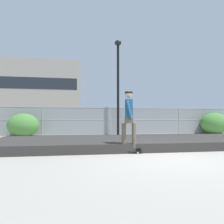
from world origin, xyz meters
The scene contains 10 objects.
ground_plane centered at (0.00, 0.00, 0.00)m, with size 120.00×120.00×0.00m, color #9E998E.
gravel_berm centered at (0.00, 2.90, 0.14)m, with size 11.06×3.82×0.29m, color #33302D.
skateboard centered at (-0.89, 1.07, 0.06)m, with size 0.82×0.35×0.07m.
skater centered at (-0.89, 1.07, 1.11)m, with size 0.73×0.61×1.82m.
chain_fence centered at (0.00, 8.69, 0.93)m, with size 27.86×0.06×1.85m.
street_lamp centered at (0.15, 8.18, 3.93)m, with size 0.44×0.44×6.24m.
parked_car_near centered at (-5.32, 11.40, 0.84)m, with size 4.44×2.03×1.66m.
library_building centered at (-11.91, 46.24, 7.14)m, with size 20.14×10.18×14.27m.
shrub_left centered at (-5.60, 7.96, 0.70)m, with size 1.81×1.48×1.40m.
shrub_center centered at (7.05, 8.20, 0.76)m, with size 1.96×1.60×1.51m.
Camera 1 is at (-2.42, -5.10, 1.01)m, focal length 33.54 mm.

